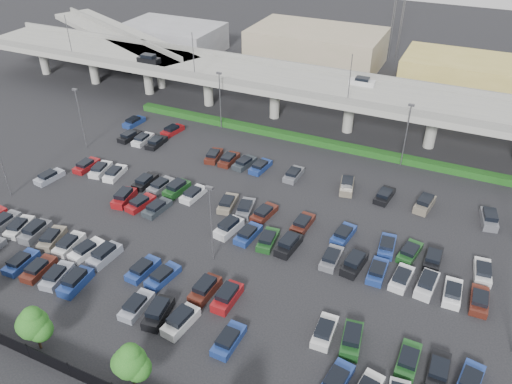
# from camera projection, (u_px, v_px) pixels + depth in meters

# --- Properties ---
(ground) EXTENTS (280.00, 280.00, 0.00)m
(ground) POSITION_uv_depth(u_px,v_px,m) (243.00, 222.00, 65.97)
(ground) COLOR black
(overpass) EXTENTS (150.00, 13.00, 15.80)m
(overpass) POSITION_uv_depth(u_px,v_px,m) (322.00, 89.00, 86.51)
(overpass) COLOR gray
(overpass) RESTS_ON ground
(on_ramp) EXTENTS (50.93, 30.13, 8.80)m
(on_ramp) POSITION_uv_depth(u_px,v_px,m) (119.00, 37.00, 113.07)
(on_ramp) COLOR gray
(on_ramp) RESTS_ON ground
(hedge) EXTENTS (66.00, 1.60, 1.10)m
(hedge) POSITION_uv_depth(u_px,v_px,m) (307.00, 140.00, 84.63)
(hedge) COLOR #133A11
(hedge) RESTS_ON ground
(tree_row) EXTENTS (65.07, 3.66, 5.94)m
(tree_row) POSITION_uv_depth(u_px,v_px,m) (117.00, 357.00, 43.66)
(tree_row) COLOR #332316
(tree_row) RESTS_ON ground
(parked_cars) EXTENTS (63.04, 41.66, 1.67)m
(parked_cars) POSITION_uv_depth(u_px,v_px,m) (221.00, 236.00, 62.55)
(parked_cars) COLOR navy
(parked_cars) RESTS_ON ground
(light_poles) EXTENTS (66.90, 48.38, 10.30)m
(light_poles) POSITION_uv_depth(u_px,v_px,m) (220.00, 168.00, 65.50)
(light_poles) COLOR #535358
(light_poles) RESTS_ON ground
(distant_buildings) EXTENTS (138.00, 24.00, 9.00)m
(distant_buildings) POSITION_uv_depth(u_px,v_px,m) (421.00, 65.00, 106.49)
(distant_buildings) COLOR gray
(distant_buildings) RESTS_ON ground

